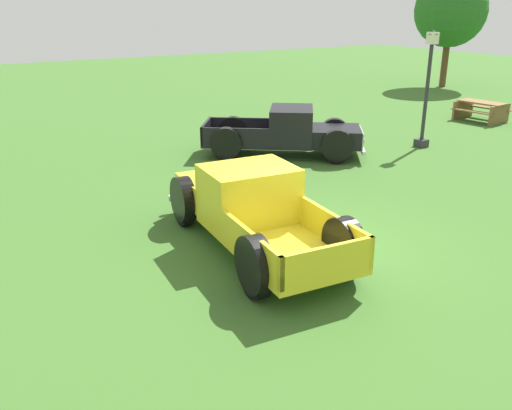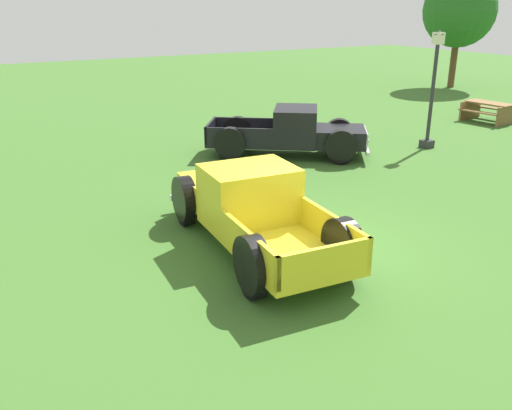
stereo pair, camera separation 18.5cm
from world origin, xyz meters
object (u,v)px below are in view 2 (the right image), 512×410
at_px(pickup_truck_behind_left, 297,133).
at_px(oak_tree_center, 460,11).
at_px(lamp_post_near, 433,88).
at_px(picnic_table, 488,109).
at_px(pickup_truck_foreground, 248,206).

relative_size(pickup_truck_behind_left, oak_tree_center, 0.82).
xyz_separation_m(lamp_post_near, picnic_table, (-1.73, 5.29, -1.47)).
height_order(pickup_truck_foreground, pickup_truck_behind_left, pickup_truck_foreground).
bearing_deg(pickup_truck_behind_left, pickup_truck_foreground, -43.02).
bearing_deg(lamp_post_near, pickup_truck_behind_left, -107.16).
height_order(lamp_post_near, picnic_table, lamp_post_near).
relative_size(lamp_post_near, picnic_table, 1.91).
distance_m(picnic_table, oak_tree_center, 10.36).
relative_size(picnic_table, oak_tree_center, 0.32).
height_order(picnic_table, oak_tree_center, oak_tree_center).
height_order(pickup_truck_foreground, oak_tree_center, oak_tree_center).
bearing_deg(oak_tree_center, pickup_truck_behind_left, -64.04).
height_order(lamp_post_near, oak_tree_center, oak_tree_center).
xyz_separation_m(pickup_truck_foreground, lamp_post_near, (-3.55, 8.87, 1.21)).
distance_m(pickup_truck_behind_left, oak_tree_center, 18.04).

